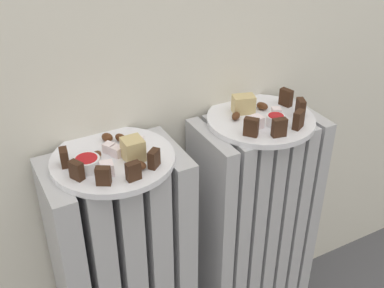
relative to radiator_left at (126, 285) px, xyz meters
name	(u,v)px	position (x,y,z in m)	size (l,w,h in m)	color
radiator_left	(126,285)	(0.00, 0.00, 0.00)	(0.29, 0.17, 0.65)	#B2B2B7
radiator_right	(251,236)	(0.34, 0.00, 0.00)	(0.29, 0.17, 0.65)	#B2B2B7
plate_left	(113,159)	(0.00, 0.00, 0.34)	(0.23, 0.23, 0.01)	white
plate_right	(261,120)	(0.34, 0.00, 0.34)	(0.23, 0.23, 0.01)	white
dark_cake_slice_left_0	(64,157)	(-0.09, 0.01, 0.36)	(0.03, 0.01, 0.03)	#382114
dark_cake_slice_left_1	(77,170)	(-0.08, -0.04, 0.36)	(0.03, 0.01, 0.03)	#382114
dark_cake_slice_left_2	(103,176)	(-0.04, -0.08, 0.36)	(0.03, 0.01, 0.03)	#382114
dark_cake_slice_left_3	(133,171)	(0.01, -0.09, 0.36)	(0.03, 0.01, 0.03)	#382114
dark_cake_slice_left_4	(154,159)	(0.06, -0.07, 0.36)	(0.03, 0.01, 0.03)	#382114
marble_cake_slice_left_0	(133,149)	(0.03, -0.03, 0.36)	(0.04, 0.04, 0.04)	tan
turkish_delight_left_0	(107,169)	(-0.03, -0.05, 0.35)	(0.02, 0.02, 0.02)	white
turkish_delight_left_1	(109,148)	(0.00, 0.02, 0.35)	(0.02, 0.02, 0.02)	white
turkish_delight_left_2	(117,152)	(0.01, 0.00, 0.35)	(0.02, 0.02, 0.02)	white
turkish_delight_left_3	(137,144)	(0.05, 0.00, 0.35)	(0.02, 0.02, 0.02)	white
medjool_date_left_0	(121,138)	(0.03, 0.05, 0.35)	(0.03, 0.02, 0.02)	#4C2814
medjool_date_left_1	(139,165)	(0.03, -0.06, 0.35)	(0.03, 0.02, 0.02)	#4C2814
medjool_date_left_2	(97,155)	(-0.03, 0.01, 0.35)	(0.02, 0.02, 0.01)	#4C2814
medjool_date_left_3	(107,137)	(0.01, 0.06, 0.35)	(0.03, 0.02, 0.02)	#4C2814
jam_bowl_left	(87,163)	(-0.05, -0.02, 0.35)	(0.05, 0.05, 0.02)	white
dark_cake_slice_right_0	(251,127)	(0.27, -0.06, 0.36)	(0.03, 0.01, 0.04)	#382114
dark_cake_slice_right_1	(279,128)	(0.32, -0.08, 0.36)	(0.03, 0.01, 0.04)	#382114
dark_cake_slice_right_2	(299,120)	(0.38, -0.08, 0.36)	(0.03, 0.01, 0.04)	#382114
dark_cake_slice_right_3	(300,108)	(0.42, -0.03, 0.36)	(0.03, 0.01, 0.04)	#382114
dark_cake_slice_right_4	(286,97)	(0.42, 0.02, 0.36)	(0.03, 0.01, 0.04)	#382114
marble_cake_slice_right_0	(244,104)	(0.32, 0.04, 0.36)	(0.05, 0.03, 0.04)	tan
turkish_delight_right_0	(256,122)	(0.30, -0.03, 0.35)	(0.03, 0.03, 0.03)	white
turkish_delight_right_1	(276,112)	(0.37, -0.01, 0.35)	(0.02, 0.02, 0.02)	white
medjool_date_right_0	(236,116)	(0.28, 0.02, 0.35)	(0.03, 0.02, 0.02)	#4C2814
medjool_date_right_1	(262,106)	(0.36, 0.03, 0.35)	(0.03, 0.02, 0.02)	#4C2814
jam_bowl_right	(276,119)	(0.34, -0.04, 0.35)	(0.04, 0.04, 0.02)	white
fork	(126,153)	(0.03, 0.00, 0.34)	(0.05, 0.10, 0.00)	#B7B7BC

